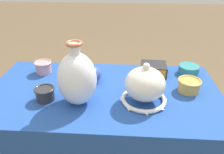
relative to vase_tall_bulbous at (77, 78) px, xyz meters
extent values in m
cylinder|color=olive|center=(-0.49, 0.41, -0.54)|extent=(0.04, 0.04, 0.72)
cylinder|color=olive|center=(0.72, 0.41, -0.54)|extent=(0.04, 0.04, 0.72)
cube|color=olive|center=(0.11, 0.12, -0.16)|extent=(1.30, 0.68, 0.03)
cube|color=#234C9E|center=(0.11, 0.12, -0.15)|extent=(1.32, 0.70, 0.01)
ellipsoid|color=white|center=(0.00, 0.00, 0.00)|extent=(0.19, 0.19, 0.28)
cylinder|color=white|center=(0.00, 0.00, 0.15)|extent=(0.05, 0.05, 0.05)
torus|color=#BC6642|center=(0.00, 0.00, 0.18)|extent=(0.08, 0.08, 0.02)
torus|color=white|center=(0.34, 0.03, -0.13)|extent=(0.24, 0.24, 0.02)
ellipsoid|color=white|center=(0.34, 0.03, -0.04)|extent=(0.21, 0.21, 0.17)
sphere|color=white|center=(0.34, 0.03, 0.06)|extent=(0.04, 0.04, 0.04)
cone|color=white|center=(0.45, 0.03, -0.13)|extent=(0.01, 0.03, 0.03)
cone|color=white|center=(0.42, 0.12, -0.13)|extent=(0.03, 0.03, 0.03)
cone|color=white|center=(0.34, 0.15, -0.13)|extent=(0.03, 0.01, 0.03)
cone|color=white|center=(0.25, 0.12, -0.13)|extent=(0.03, 0.03, 0.03)
cone|color=white|center=(0.22, 0.03, -0.13)|extent=(0.01, 0.03, 0.03)
cone|color=white|center=(0.25, -0.05, -0.13)|extent=(0.03, 0.03, 0.03)
cone|color=white|center=(0.34, -0.08, -0.13)|extent=(0.03, 0.01, 0.03)
cone|color=white|center=(0.42, -0.05, -0.13)|extent=(0.03, 0.03, 0.03)
cube|color=#232328|center=(0.42, 0.34, -0.11)|extent=(0.17, 0.15, 0.07)
cube|color=orange|center=(0.41, 0.27, -0.11)|extent=(0.14, 0.01, 0.06)
cylinder|color=teal|center=(0.65, 0.37, -0.12)|extent=(0.13, 0.13, 0.05)
cylinder|color=#2D2D33|center=(-0.18, 0.01, -0.11)|extent=(0.10, 0.10, 0.07)
torus|color=#2D2D33|center=(-0.18, 0.01, -0.08)|extent=(0.11, 0.11, 0.01)
cylinder|color=#D19399|center=(-0.29, 0.32, -0.11)|extent=(0.10, 0.10, 0.07)
torus|color=#D19399|center=(-0.29, 0.32, -0.07)|extent=(0.11, 0.11, 0.01)
ellipsoid|color=#3851A8|center=(0.03, 0.22, -0.09)|extent=(0.13, 0.13, 0.10)
cylinder|color=#3851A8|center=(0.03, 0.22, -0.04)|extent=(0.05, 0.05, 0.02)
cylinder|color=gold|center=(0.59, 0.15, -0.11)|extent=(0.12, 0.12, 0.06)
torus|color=gold|center=(0.59, 0.15, -0.08)|extent=(0.13, 0.13, 0.01)
camera|label=1|loc=(0.23, -0.92, 0.52)|focal=35.00mm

